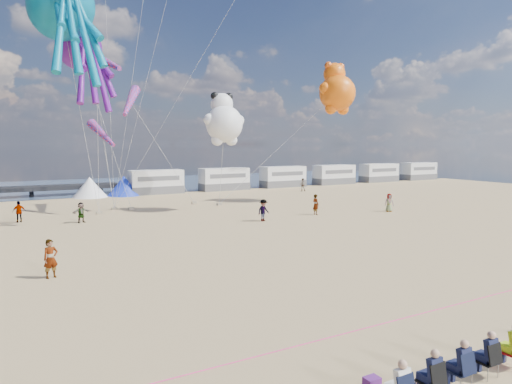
% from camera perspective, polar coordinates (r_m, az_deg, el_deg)
% --- Properties ---
extents(ground, '(120.00, 120.00, 0.00)m').
position_cam_1_polar(ground, '(20.57, 4.84, -11.71)').
color(ground, tan).
rests_on(ground, ground).
extents(water, '(120.00, 120.00, 0.00)m').
position_cam_1_polar(water, '(72.31, -20.39, 0.68)').
color(water, '#374C6A').
rests_on(water, ground).
extents(motorhome_0, '(6.60, 2.50, 3.00)m').
position_cam_1_polar(motorhome_0, '(58.91, -12.38, 1.24)').
color(motorhome_0, silver).
rests_on(motorhome_0, ground).
extents(motorhome_1, '(6.60, 2.50, 3.00)m').
position_cam_1_polar(motorhome_1, '(62.32, -3.99, 1.62)').
color(motorhome_1, silver).
rests_on(motorhome_1, ground).
extents(motorhome_2, '(6.60, 2.50, 3.00)m').
position_cam_1_polar(motorhome_2, '(66.92, 3.38, 1.92)').
color(motorhome_2, silver).
rests_on(motorhome_2, ground).
extents(motorhome_3, '(6.60, 2.50, 3.00)m').
position_cam_1_polar(motorhome_3, '(72.48, 9.73, 2.16)').
color(motorhome_3, silver).
rests_on(motorhome_3, ground).
extents(motorhome_4, '(6.60, 2.50, 3.00)m').
position_cam_1_polar(motorhome_4, '(78.80, 15.11, 2.34)').
color(motorhome_4, silver).
rests_on(motorhome_4, ground).
extents(motorhome_5, '(6.60, 2.50, 3.00)m').
position_cam_1_polar(motorhome_5, '(85.70, 19.66, 2.47)').
color(motorhome_5, silver).
rests_on(motorhome_5, ground).
extents(tent_white, '(4.00, 4.00, 2.40)m').
position_cam_1_polar(tent_white, '(57.14, -20.06, 0.57)').
color(tent_white, white).
rests_on(tent_white, ground).
extents(tent_blue, '(4.00, 4.00, 2.40)m').
position_cam_1_polar(tent_blue, '(57.91, -16.16, 0.76)').
color(tent_blue, '#1933CC').
rests_on(tent_blue, ground).
extents(spectator_row, '(6.10, 0.90, 1.30)m').
position_cam_1_polar(spectator_row, '(13.57, 24.08, -18.90)').
color(spectator_row, black).
rests_on(spectator_row, ground).
extents(cooler_purple, '(0.40, 0.30, 0.32)m').
position_cam_1_polar(cooler_purple, '(12.98, 14.29, -22.16)').
color(cooler_purple, '#581E71').
rests_on(cooler_purple, ground).
extents(rope_line, '(34.00, 0.03, 0.03)m').
position_cam_1_polar(rope_line, '(16.90, 14.76, -15.82)').
color(rope_line, '#F2338C').
rests_on(rope_line, ground).
extents(standing_person, '(0.77, 0.61, 1.84)m').
position_cam_1_polar(standing_person, '(23.57, -24.29, -7.60)').
color(standing_person, tan).
rests_on(standing_person, ground).
extents(beachgoer_0, '(0.73, 0.64, 1.69)m').
position_cam_1_polar(beachgoer_0, '(44.11, 16.31, -1.28)').
color(beachgoer_0, '#7F6659').
rests_on(beachgoer_0, ground).
extents(beachgoer_1, '(1.01, 0.92, 1.72)m').
position_cam_1_polar(beachgoer_1, '(60.94, 5.83, 0.90)').
color(beachgoer_1, '#7F6659').
rests_on(beachgoer_1, ground).
extents(beachgoer_2, '(1.02, 0.89, 1.79)m').
position_cam_1_polar(beachgoer_2, '(37.06, 0.94, -2.31)').
color(beachgoer_2, '#7F6659').
rests_on(beachgoer_2, ground).
extents(beachgoer_3, '(1.19, 0.79, 1.71)m').
position_cam_1_polar(beachgoer_3, '(41.21, -27.50, -2.20)').
color(beachgoer_3, '#7F6659').
rests_on(beachgoer_3, ground).
extents(beachgoer_4, '(1.04, 0.66, 1.64)m').
position_cam_1_polar(beachgoer_4, '(38.97, -21.02, -2.41)').
color(beachgoer_4, '#7F6659').
rests_on(beachgoer_4, ground).
extents(beachgoer_5, '(0.68, 1.74, 1.83)m').
position_cam_1_polar(beachgoer_5, '(40.81, 7.47, -1.56)').
color(beachgoer_5, '#7F6659').
rests_on(beachgoer_5, ground).
extents(sandbag_a, '(0.50, 0.35, 0.22)m').
position_cam_1_polar(sandbag_a, '(43.22, -19.02, -2.49)').
color(sandbag_a, gray).
rests_on(sandbag_a, ground).
extents(sandbag_b, '(0.50, 0.35, 0.22)m').
position_cam_1_polar(sandbag_b, '(45.29, -15.33, -2.00)').
color(sandbag_b, gray).
rests_on(sandbag_b, ground).
extents(sandbag_c, '(0.50, 0.35, 0.22)m').
position_cam_1_polar(sandbag_c, '(46.77, -4.60, -1.56)').
color(sandbag_c, gray).
rests_on(sandbag_c, ground).
extents(sandbag_d, '(0.50, 0.35, 0.22)m').
position_cam_1_polar(sandbag_d, '(48.25, -7.75, -1.36)').
color(sandbag_d, gray).
rests_on(sandbag_d, ground).
extents(sandbag_e, '(0.50, 0.35, 0.22)m').
position_cam_1_polar(sandbag_e, '(45.73, -17.29, -1.99)').
color(sandbag_e, gray).
rests_on(sandbag_e, ground).
extents(kite_octopus_teal, '(7.31, 10.72, 11.29)m').
position_cam_1_polar(kite_octopus_teal, '(39.35, -23.22, 20.48)').
color(kite_octopus_teal, '#036A8F').
extents(kite_octopus_purple, '(6.44, 9.15, 9.61)m').
position_cam_1_polar(kite_octopus_purple, '(41.65, -21.20, 16.43)').
color(kite_octopus_purple, '#58107E').
extents(kite_panda, '(4.58, 4.37, 5.84)m').
position_cam_1_polar(kite_panda, '(42.63, -3.99, 8.48)').
color(kite_panda, white).
extents(kite_teddy_orange, '(5.37, 5.15, 6.60)m').
position_cam_1_polar(kite_teddy_orange, '(50.51, 10.12, 12.08)').
color(kite_teddy_orange, orange).
extents(windsock_left, '(3.29, 7.46, 7.47)m').
position_cam_1_polar(windsock_left, '(40.90, -19.32, 15.58)').
color(windsock_left, red).
extents(windsock_mid, '(3.64, 6.57, 6.74)m').
position_cam_1_polar(windsock_mid, '(45.22, -15.44, 10.87)').
color(windsock_mid, red).
extents(windsock_right, '(2.20, 4.33, 4.27)m').
position_cam_1_polar(windsock_right, '(43.50, -18.68, 6.89)').
color(windsock_right, red).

